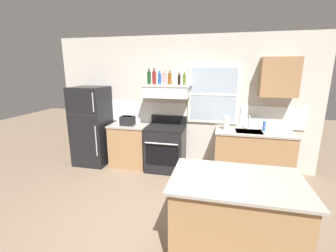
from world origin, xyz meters
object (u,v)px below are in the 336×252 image
object	(u,v)px
bottle_red_label_wine	(154,78)
bottle_clear_tall	(175,78)
paper_towel_roll	(226,123)
dish_soap_bottle	(264,126)
stove_range	(166,148)
kitchen_island	(234,216)
toaster	(128,121)
bottle_balsamic_dark	(179,80)
bottle_blue_liqueur	(160,79)
refrigerator	(92,126)
bottle_dark_green_wine	(149,78)
bottle_rose_pink	(165,79)
bottle_olive_oil_square	(184,79)
bottle_amber_wine	(170,79)

from	to	relation	value
bottle_red_label_wine	bottle_clear_tall	size ratio (longest dim) A/B	1.02
paper_towel_roll	dish_soap_bottle	xyz separation A→B (m)	(0.70, 0.10, -0.04)
stove_range	kitchen_island	xyz separation A→B (m)	(1.27, -2.02, -0.01)
toaster	bottle_balsamic_dark	distance (m)	1.35
bottle_red_label_wine	bottle_blue_liqueur	world-z (taller)	bottle_red_label_wine
paper_towel_roll	kitchen_island	world-z (taller)	paper_towel_roll
bottle_blue_liqueur	bottle_clear_tall	size ratio (longest dim) A/B	0.87
refrigerator	bottle_red_label_wine	xyz separation A→B (m)	(1.40, 0.11, 1.03)
bottle_dark_green_wine	paper_towel_roll	xyz separation A→B (m)	(1.54, -0.06, -0.83)
bottle_clear_tall	dish_soap_bottle	size ratio (longest dim) A/B	1.70
bottle_balsamic_dark	refrigerator	bearing A→B (deg)	-177.21
bottle_rose_pink	bottle_clear_tall	xyz separation A→B (m)	(0.20, -0.01, 0.01)
bottle_dark_green_wine	bottle_balsamic_dark	size ratio (longest dim) A/B	1.33
bottle_blue_liqueur	bottle_clear_tall	xyz separation A→B (m)	(0.30, -0.00, 0.02)
refrigerator	paper_towel_roll	world-z (taller)	refrigerator
bottle_red_label_wine	bottle_olive_oil_square	bearing A→B (deg)	-0.82
bottle_red_label_wine	bottle_olive_oil_square	world-z (taller)	bottle_red_label_wine
bottle_dark_green_wine	bottle_red_label_wine	world-z (taller)	bottle_red_label_wine
bottle_clear_tall	bottle_red_label_wine	bearing A→B (deg)	-173.74
bottle_clear_tall	paper_towel_roll	world-z (taller)	bottle_clear_tall
bottle_blue_liqueur	dish_soap_bottle	distance (m)	2.21
paper_towel_roll	stove_range	bearing A→B (deg)	-178.19
kitchen_island	bottle_rose_pink	bearing A→B (deg)	121.38
bottle_red_label_wine	bottle_amber_wine	xyz separation A→B (m)	(0.30, 0.07, -0.02)
bottle_clear_tall	bottle_olive_oil_square	bearing A→B (deg)	-14.88
toaster	paper_towel_roll	xyz separation A→B (m)	(1.98, 0.07, 0.04)
bottle_amber_wine	paper_towel_roll	xyz separation A→B (m)	(1.13, -0.11, -0.82)
bottle_balsamic_dark	kitchen_island	bearing A→B (deg)	-64.17
bottle_clear_tall	bottle_dark_green_wine	bearing A→B (deg)	-175.90
toaster	bottle_red_label_wine	world-z (taller)	bottle_red_label_wine
bottle_olive_oil_square	dish_soap_bottle	size ratio (longest dim) A/B	1.38
bottle_red_label_wine	bottle_clear_tall	distance (m)	0.41
bottle_red_label_wine	bottle_amber_wine	world-z (taller)	bottle_red_label_wine
refrigerator	dish_soap_bottle	bearing A→B (deg)	2.60
toaster	stove_range	distance (m)	0.97
bottle_amber_wine	bottle_clear_tall	xyz separation A→B (m)	(0.10, -0.02, 0.01)
bottle_rose_pink	paper_towel_roll	distance (m)	1.48
bottle_blue_liqueur	stove_range	bearing A→B (deg)	-40.70
bottle_blue_liqueur	bottle_balsamic_dark	xyz separation A→B (m)	(0.41, -0.06, -0.01)
refrigerator	bottle_clear_tall	world-z (taller)	bottle_clear_tall
bottle_dark_green_wine	bottle_balsamic_dark	world-z (taller)	bottle_dark_green_wine
bottle_olive_oil_square	paper_towel_roll	bearing A→B (deg)	-2.73
bottle_dark_green_wine	kitchen_island	world-z (taller)	bottle_dark_green_wine
stove_range	bottle_balsamic_dark	world-z (taller)	bottle_balsamic_dark
dish_soap_bottle	bottle_blue_liqueur	bearing A→B (deg)	-179.82
toaster	dish_soap_bottle	size ratio (longest dim) A/B	1.65
bottle_red_label_wine	bottle_dark_green_wine	bearing A→B (deg)	176.01
bottle_red_label_wine	bottle_blue_liqueur	size ratio (longest dim) A/B	1.17
toaster	bottle_blue_liqueur	bearing A→B (deg)	14.41
bottle_rose_pink	bottle_balsamic_dark	xyz separation A→B (m)	(0.30, -0.07, -0.02)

